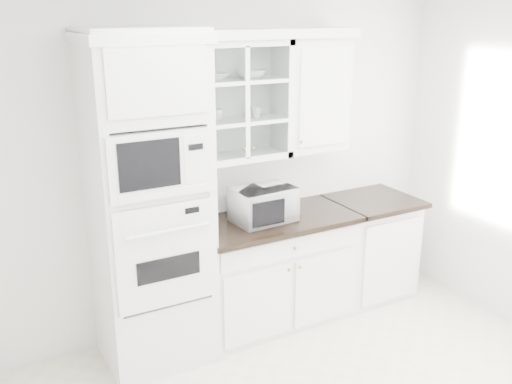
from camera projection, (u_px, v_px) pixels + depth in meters
room_shell at (322, 140)px, 3.32m from camera, size 4.00×3.50×2.70m
oven_column at (149, 205)px, 3.98m from camera, size 0.76×0.68×2.40m
base_cabinet_run at (273, 269)px, 4.70m from camera, size 1.32×0.67×0.92m
extra_base_cabinet at (368, 246)px, 5.16m from camera, size 0.72×0.67×0.92m
upper_cabinet_glass at (237, 101)px, 4.28m from camera, size 0.80×0.33×0.90m
upper_cabinet_solid at (312, 95)px, 4.59m from camera, size 0.55×0.33×0.90m
crown_molding at (225, 34)px, 4.06m from camera, size 2.14×0.38×0.07m
countertop_microwave at (262, 204)px, 4.45m from camera, size 0.50×0.42×0.27m
bowl_a at (211, 77)px, 4.13m from camera, size 0.25×0.25×0.06m
bowl_b at (251, 74)px, 4.26m from camera, size 0.21×0.21×0.07m
cup_a at (215, 115)px, 4.23m from camera, size 0.12×0.12×0.09m
cup_b at (256, 112)px, 4.36m from camera, size 0.12×0.12×0.09m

